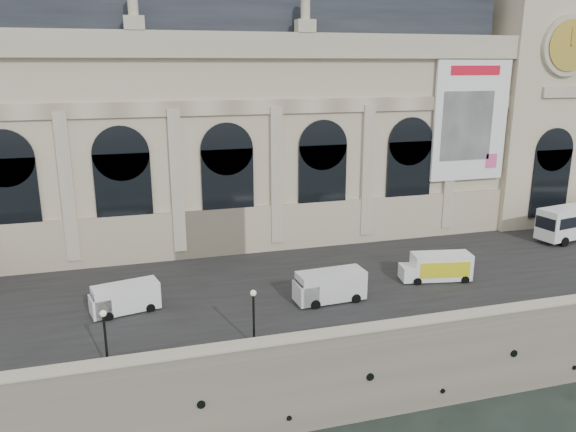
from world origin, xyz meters
The scene contains 11 objects.
ground centered at (0.00, 0.00, 0.00)m, with size 260.00×260.00×0.00m, color black.
quay centered at (0.00, 35.00, 3.00)m, with size 160.00×70.00×6.00m, color gray.
street centered at (0.00, 14.00, 6.03)m, with size 160.00×24.00×0.06m, color #2D2D2D.
parapet centered at (0.00, 0.60, 6.62)m, with size 160.00×1.40×1.21m.
museum centered at (-5.98, 30.86, 19.72)m, with size 69.00×18.70×29.10m.
clock_pavilion centered at (34.00, 27.93, 23.42)m, with size 13.00×14.72×36.70m.
van_b centered at (-14.67, 10.52, 7.20)m, with size 5.56×3.07×2.34m.
van_c centered at (1.59, 8.06, 7.33)m, with size 5.96×2.69×2.60m.
box_truck centered at (12.83, 9.72, 7.28)m, with size 6.59×3.14×2.55m.
lamp_left centered at (-15.63, 1.73, 8.11)m, with size 0.43×0.43×4.23m.
lamp_right centered at (-5.88, 2.30, 8.10)m, with size 0.43×0.43×4.22m.
Camera 1 is at (-13.48, -32.43, 25.13)m, focal length 35.00 mm.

